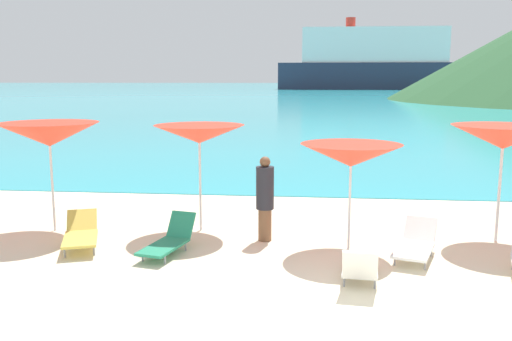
% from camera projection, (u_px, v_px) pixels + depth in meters
% --- Properties ---
extents(ground_plane, '(50.00, 100.00, 0.30)m').
position_uv_depth(ground_plane, '(334.00, 188.00, 17.56)').
color(ground_plane, beige).
extents(ocean_water, '(650.00, 440.00, 0.02)m').
position_uv_depth(ocean_water, '(316.00, 87.00, 231.09)').
color(ocean_water, '#2DADBC').
rests_on(ocean_water, ground_plane).
extents(umbrella_2, '(2.10, 2.10, 2.37)m').
position_uv_depth(umbrella_2, '(49.00, 135.00, 11.69)').
color(umbrella_2, silver).
rests_on(umbrella_2, ground_plane).
extents(umbrella_3, '(2.15, 2.15, 2.32)m').
position_uv_depth(umbrella_3, '(199.00, 134.00, 11.71)').
color(umbrella_3, silver).
rests_on(umbrella_3, ground_plane).
extents(umbrella_4, '(1.99, 1.99, 2.07)m').
position_uv_depth(umbrella_4, '(351.00, 155.00, 10.44)').
color(umbrella_4, silver).
rests_on(umbrella_4, ground_plane).
extents(umbrella_5, '(2.04, 2.04, 2.38)m').
position_uv_depth(umbrella_5, '(503.00, 137.00, 10.91)').
color(umbrella_5, silver).
rests_on(umbrella_5, ground_plane).
extents(lounge_chair_0, '(1.10, 1.65, 0.61)m').
position_uv_depth(lounge_chair_0, '(81.00, 233.00, 10.77)').
color(lounge_chair_0, '#D8BF4C').
rests_on(lounge_chair_0, ground_plane).
extents(lounge_chair_4, '(1.08, 1.70, 0.62)m').
position_uv_depth(lounge_chair_4, '(416.00, 244.00, 10.16)').
color(lounge_chair_4, white).
rests_on(lounge_chair_4, ground_plane).
extents(lounge_chair_6, '(0.86, 1.58, 0.67)m').
position_uv_depth(lounge_chair_6, '(169.00, 240.00, 10.43)').
color(lounge_chair_6, '#268C66').
rests_on(lounge_chair_6, ground_plane).
extents(lounge_chair_12, '(0.68, 1.38, 0.72)m').
position_uv_depth(lounge_chair_12, '(360.00, 267.00, 8.88)').
color(lounge_chair_12, white).
rests_on(lounge_chair_12, ground_plane).
extents(beachgoer_1, '(0.36, 0.36, 1.75)m').
position_uv_depth(beachgoer_1, '(265.00, 197.00, 11.15)').
color(beachgoer_1, brown).
rests_on(beachgoer_1, ground_plane).
extents(cruise_ship, '(59.42, 9.36, 22.00)m').
position_uv_depth(cruise_ship, '(373.00, 62.00, 170.86)').
color(cruise_ship, '#262D47').
rests_on(cruise_ship, ocean_water).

